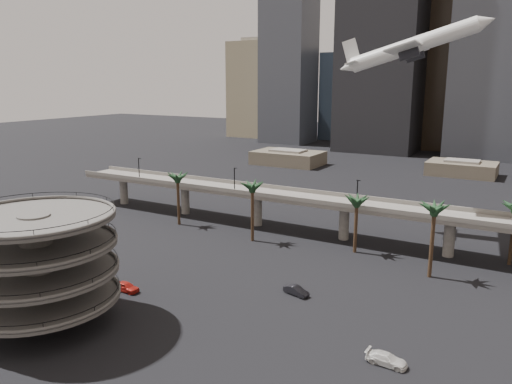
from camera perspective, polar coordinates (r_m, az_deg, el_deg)
The scene contains 10 objects.
ground at distance 74.41m, azimuth -14.20°, elevation -15.33°, with size 700.00×700.00×0.00m, color black.
parking_ramp at distance 77.43m, azimuth -23.68°, elevation -6.98°, with size 22.20×22.20×17.35m.
overpass at distance 114.89m, azimuth 4.94°, elevation -1.06°, with size 130.00×9.30×14.70m.
palm_trees at distance 102.58m, azimuth 8.98°, elevation -0.56°, with size 76.40×18.40×14.00m.
low_buildings at distance 195.36m, azimuth 17.76°, elevation 2.71°, with size 135.00×27.50×6.80m.
skyline at distance 265.58m, azimuth 23.84°, elevation 14.27°, with size 269.00×86.00×128.23m.
airborne_jet at distance 118.72m, azimuth 17.37°, elevation 15.57°, with size 33.16×29.65×13.11m.
car_a at distance 87.33m, azimuth -14.63°, elevation -10.43°, with size 1.93×4.80×1.64m, color red.
car_b at distance 83.58m, azimuth 4.61°, elevation -11.17°, with size 1.57×4.49×1.48m, color black.
car_c at distance 66.96m, azimuth 14.70°, elevation -17.99°, with size 2.09×5.13×1.49m, color white.
Camera 1 is at (47.05, -46.28, 34.36)m, focal length 35.00 mm.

